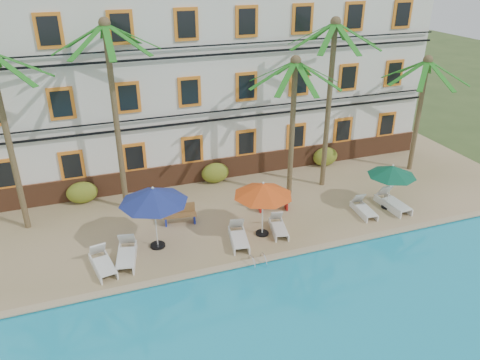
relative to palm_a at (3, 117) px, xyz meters
name	(u,v)px	position (x,y,z in m)	size (l,w,h in m)	color
ground	(269,250)	(9.73, -5.03, -5.45)	(100.00, 100.00, 0.00)	#384C23
pool_deck	(232,196)	(9.73, -0.03, -5.32)	(30.00, 12.00, 0.25)	tan
pool_coping	(278,256)	(9.73, -5.93, -5.17)	(30.00, 0.35, 0.06)	tan
hotel_building	(202,74)	(9.73, 4.96, -0.07)	(25.40, 6.44, 10.22)	silver
palm_a	(3,117)	(0.00, 0.00, 0.00)	(4.46, 4.46, 8.09)	brown
palm_b	(113,94)	(4.44, 0.35, 0.44)	(4.46, 4.46, 8.86)	brown
palm_c	(293,108)	(12.51, -1.02, -0.60)	(4.46, 4.46, 7.06)	brown
palm_d	(330,83)	(14.65, -0.61, 0.29)	(4.46, 4.46, 8.59)	brown
palm_e	(422,97)	(20.38, -0.48, -0.96)	(4.46, 4.46, 6.45)	brown
shrub_left	(82,193)	(2.49, 1.57, -4.65)	(1.50, 0.90, 1.10)	#22601B
shrub_mid	(215,173)	(9.34, 1.57, -4.65)	(1.50, 0.90, 1.10)	#22601B
shrub_right	(325,157)	(16.01, 1.57, -4.65)	(1.50, 0.90, 1.10)	#22601B
umbrella_blue	(153,196)	(5.25, -3.52, -2.78)	(2.83, 2.83, 2.82)	black
umbrella_red	(263,190)	(9.77, -4.11, -3.00)	(2.57, 2.57, 2.57)	black
umbrella_green	(392,171)	(16.40, -3.92, -3.24)	(2.30, 2.30, 2.30)	black
lounger_a	(102,263)	(2.93, -4.36, -4.91)	(1.00, 1.98, 0.89)	silver
lounger_b	(126,254)	(3.89, -4.10, -4.89)	(1.10, 2.11, 0.95)	silver
lounger_c	(239,236)	(8.58, -4.37, -4.90)	(1.02, 2.00, 0.90)	silver
lounger_d	(278,226)	(10.53, -4.15, -4.94)	(0.94, 1.77, 0.79)	silver
lounger_e	(364,208)	(15.00, -4.02, -4.93)	(0.74, 1.76, 0.81)	silver
lounger_f	(392,202)	(16.63, -4.00, -4.88)	(0.82, 2.07, 0.97)	silver
bench_left	(180,214)	(6.58, -1.92, -4.73)	(1.56, 0.70, 0.93)	olive
bench_right	(273,200)	(11.10, -2.20, -4.73)	(1.56, 0.75, 0.93)	olive
pool_ladder	(258,263)	(8.81, -6.03, -5.20)	(0.54, 0.74, 0.74)	silver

